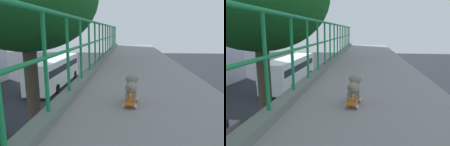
# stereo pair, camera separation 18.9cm
# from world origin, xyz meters

# --- Properties ---
(city_bus) EXTENTS (2.75, 11.50, 3.26)m
(city_bus) POSITION_xyz_m (-7.93, 22.60, 1.85)
(city_bus) COLOR white
(city_bus) RESTS_ON ground
(toy_skateboard) EXTENTS (0.22, 0.45, 0.08)m
(toy_skateboard) POSITION_xyz_m (0.68, 1.89, 5.46)
(toy_skateboard) COLOR orange
(toy_skateboard) RESTS_ON overpass_deck
(small_dog) EXTENTS (0.20, 0.42, 0.32)m
(small_dog) POSITION_xyz_m (0.69, 1.92, 5.67)
(small_dog) COLOR gray
(small_dog) RESTS_ON toy_skateboard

